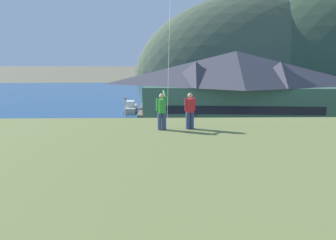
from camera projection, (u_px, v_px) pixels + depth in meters
ground_plane at (178, 191)px, 25.11m from camera, size 600.00×600.00×0.00m
parking_lot_pad at (175, 168)px, 29.99m from camera, size 40.00×20.00×0.10m
bay_water at (166, 96)px, 83.84m from camera, size 360.00×84.00×0.03m
far_hill_west_ridge at (253, 81)px, 133.86m from camera, size 101.69×44.79×71.56m
far_hill_east_peak at (334, 81)px, 133.95m from camera, size 102.06×52.02×80.04m
harbor_lodge at (235, 88)px, 45.99m from camera, size 28.56×13.92×11.35m
storage_shed_near_lot at (53, 141)px, 30.44m from camera, size 6.48×5.64×4.78m
storage_shed_waterside at (193, 115)px, 44.80m from camera, size 6.16×4.96×4.45m
wharf_dock at (148, 110)px, 59.91m from camera, size 3.20×13.57×0.70m
moored_boat_wharfside at (131, 108)px, 60.45m from camera, size 2.27×6.73×2.16m
parked_car_mid_row_near at (248, 150)px, 32.36m from camera, size 4.34×2.33×1.82m
parked_car_front_row_silver at (103, 180)px, 24.65m from camera, size 4.35×2.36×1.82m
parked_car_front_row_end at (283, 171)px, 26.55m from camera, size 4.35×2.37×1.82m
parked_car_back_row_left at (317, 151)px, 31.99m from camera, size 4.21×2.08×1.82m
parked_car_mid_row_center at (130, 152)px, 31.66m from camera, size 4.20×2.06×1.82m
parked_car_corner_spot at (168, 173)px, 26.06m from camera, size 4.22×2.09×1.82m
parked_car_back_row_right at (227, 171)px, 26.37m from camera, size 4.24×2.13×1.82m
parked_car_front_row_red at (37, 180)px, 24.51m from camera, size 4.31×2.27×1.82m
parking_light_pole at (125, 120)px, 34.59m from camera, size 0.24×0.78×6.09m
person_kite_flyer at (162, 110)px, 14.69m from camera, size 0.52×0.69×1.86m
person_companion at (190, 110)px, 14.86m from camera, size 0.52×0.40×1.74m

